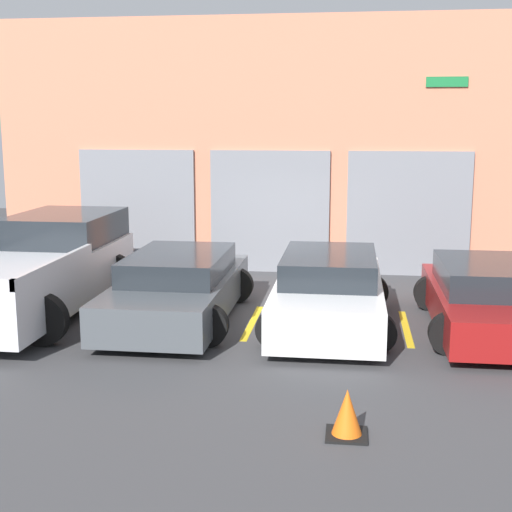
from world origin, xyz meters
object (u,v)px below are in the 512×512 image
Objects in this scene: sedan_side at (488,299)px; sedan_white at (329,292)px; traffic_cone at (347,415)px; pickup_truck at (41,268)px; van_right at (178,288)px.

sedan_white is at bearing -179.96° from sedan_side.
sedan_white is 4.46m from traffic_cone.
traffic_cone is at bearing -39.64° from pickup_truck.
van_right is at bearing 179.98° from sedan_white.
van_right is (-2.66, 0.00, -0.02)m from sedan_white.
van_right is at bearing -5.61° from pickup_truck.
sedan_white reaches higher than sedan_side.
van_right reaches higher than sedan_side.
sedan_white reaches higher than traffic_cone.
sedan_side is at bearing 0.04° from sedan_white.
sedan_side is 7.70× the size of traffic_cone.
van_right is at bearing -179.99° from sedan_side.
sedan_white is (5.31, -0.26, -0.21)m from pickup_truck.
pickup_truck is 7.98m from sedan_side.
sedan_side is at bearing -1.87° from pickup_truck.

